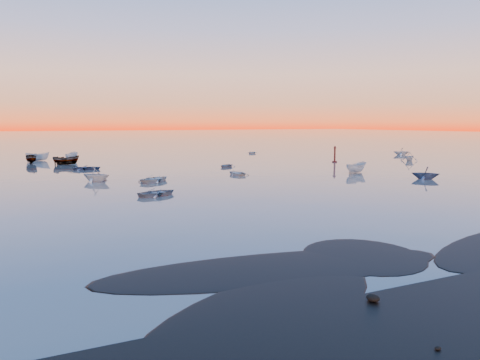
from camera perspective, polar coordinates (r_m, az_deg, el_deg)
ground at (r=118.89m, az=-17.03°, el=3.36°), size 600.00×600.00×0.00m
mud_lobes at (r=25.29m, az=21.50°, el=-9.48°), size 140.00×6.00×0.07m
moored_fleet at (r=72.92m, az=-11.34°, el=1.40°), size 124.00×58.00×1.20m
boat_near_center at (r=66.98m, az=13.95°, el=0.84°), size 3.14×4.65×1.48m
boat_near_right at (r=62.44m, az=21.64°, el=0.11°), size 3.50×3.38×1.17m
channel_marker at (r=84.30m, az=11.48°, el=2.96°), size 0.86×0.86×3.05m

